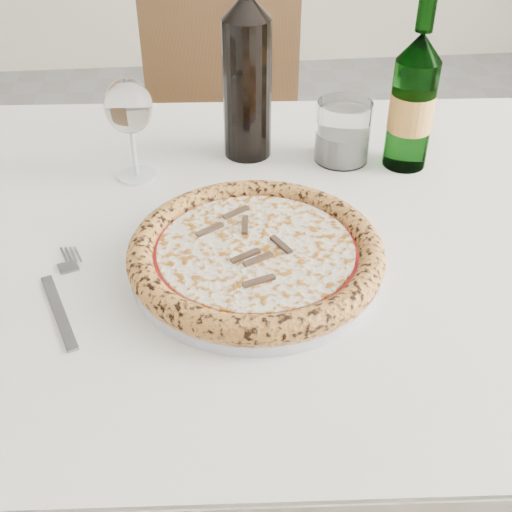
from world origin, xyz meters
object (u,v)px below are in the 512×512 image
Objects in this scene: plate at (256,263)px; chair_far at (219,125)px; wine_bottle at (247,75)px; wine_glass at (129,109)px; tumbler at (343,135)px; dining_table at (249,275)px; pizza at (256,252)px; beer_bottle at (413,102)px.

chair_far is at bearing 90.04° from plate.
wine_glass is at bearing -161.15° from wine_bottle.
plate is 0.32m from wine_glass.
tumbler is (0.17, 0.28, 0.03)m from plate.
chair_far is 5.88× the size of wine_glass.
dining_table is 4.72× the size of pizza.
beer_bottle is (0.43, -0.00, -0.01)m from wine_glass.
pizza is 0.31m from wine_glass.
dining_table is 0.36m from beer_bottle.
beer_bottle is at bearing 43.32° from plate.
wine_bottle is at bearing 86.44° from plate.
chair_far reaches higher than plate.
wine_bottle reaches higher than beer_bottle.
plate is 1.98× the size of wine_glass.
wine_bottle reaches higher than dining_table.
dining_table is at bearing 90.00° from plate.
beer_bottle is at bearing -15.54° from tumbler.
wine_bottle is at bearing 84.79° from dining_table.
wine_glass reaches higher than pizza.
pizza is at bearing -136.68° from beer_bottle.
wine_bottle is at bearing 86.44° from pizza.
wine_bottle is at bearing 165.43° from beer_bottle.
dining_table is 15.42× the size of tumbler.
chair_far is 0.75m from wine_glass.
pizza is 1.02× the size of wine_bottle.
tumbler is (0.17, 0.18, 0.13)m from dining_table.
wine_bottle is (-0.15, 0.04, 0.09)m from tumbler.
plate is 1.00× the size of wine_bottle.
pizza is at bearing -57.76° from wine_glass.
pizza is at bearing -93.56° from wine_bottle.
chair_far is 0.70m from tumbler.
wine_bottle is (0.02, 0.31, 0.11)m from pizza.
tumbler is at bearing 4.23° from wine_glass.
plate is 0.02m from pizza.
pizza is 3.27× the size of tumbler.
chair_far is 0.94m from pizza.
wine_bottle reaches higher than wine_glass.
chair_far reaches higher than pizza.
wine_glass is 1.62× the size of tumbler.
pizza reaches higher than dining_table.
dining_table is 4.83× the size of wine_bottle.
chair_far is at bearing 90.04° from pizza.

